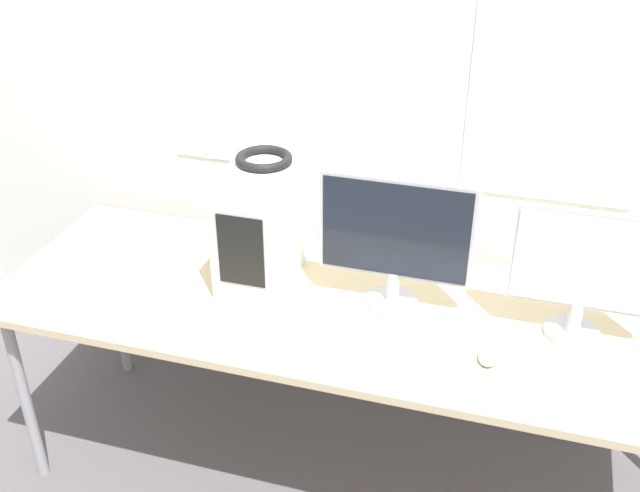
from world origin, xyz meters
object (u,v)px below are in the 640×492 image
monitor_right_near (584,270)px  cell_phone (164,306)px  pc_tower (266,218)px  keyboard (383,345)px  monitor_main (395,237)px  headphones (264,159)px  mouse (488,357)px

monitor_right_near → cell_phone: 1.30m
pc_tower → keyboard: 0.61m
monitor_main → monitor_right_near: size_ratio=1.13×
monitor_right_near → cell_phone: bearing=-170.1°
headphones → monitor_main: bearing=-10.1°
headphones → monitor_right_near: 1.04m
pc_tower → headphones: size_ratio=2.49×
monitor_right_near → keyboard: (-0.54, -0.23, -0.22)m
pc_tower → cell_phone: size_ratio=2.90×
monitor_right_near → keyboard: 0.63m
mouse → cell_phone: bearing=-178.8°
mouse → cell_phone: size_ratio=0.58×
pc_tower → headphones: (0.00, 0.00, 0.22)m
headphones → monitor_main: 0.50m
mouse → monitor_right_near: bearing=40.8°
monitor_main → monitor_right_near: bearing=-1.1°
headphones → monitor_main: size_ratio=0.39×
pc_tower → cell_phone: bearing=-127.9°
monitor_main → cell_phone: (-0.70, -0.23, -0.24)m
pc_tower → monitor_main: size_ratio=0.96×
cell_phone → headphones: bearing=38.2°
headphones → cell_phone: size_ratio=1.17×
pc_tower → monitor_right_near: monitor_right_near is taller
monitor_main → cell_phone: size_ratio=3.02×
monitor_right_near → cell_phone: size_ratio=2.68×
headphones → mouse: size_ratio=2.02×
monitor_main → monitor_right_near: monitor_main is taller
headphones → monitor_main: monitor_main is taller
headphones → monitor_main: (0.46, -0.08, -0.17)m
monitor_main → cell_phone: bearing=-161.7°
headphones → cell_phone: headphones is taller
keyboard → mouse: size_ratio=4.84×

